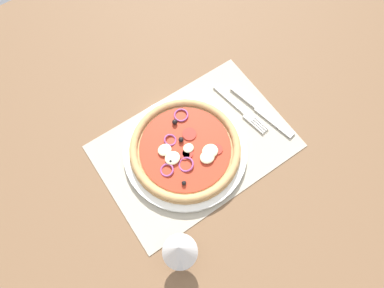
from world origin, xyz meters
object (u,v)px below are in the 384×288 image
Objects in this scene: fork at (242,111)px; plate at (186,152)px; knife at (262,111)px; pizza at (186,149)px; wine_glass at (179,250)px.

plate is at bearing -95.07° from fork.
plate is at bearing -105.90° from knife.
plate is 1.71cm from pizza.
wine_glass is (36.27, 17.08, 9.64)cm from knife.
wine_glass is (14.06, 18.81, 9.27)cm from plate.
plate reaches higher than fork.
knife is (-4.03, 2.96, 0.03)cm from fork.
pizza is at bearing 83.16° from plate.
wine_glass is at bearing 53.22° from plate.
plate is at bearing -96.84° from pizza.
knife is (-22.21, 1.70, -2.07)cm from pizza.
pizza is at bearing -105.82° from knife.
wine_glass reaches higher than knife.
fork is (-18.17, -1.23, -0.40)cm from plate.
knife is at bearing 175.55° from plate.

